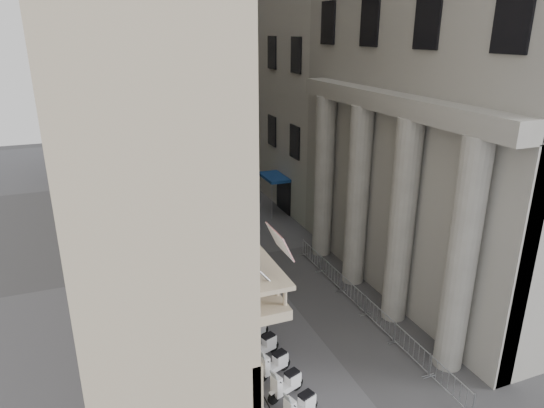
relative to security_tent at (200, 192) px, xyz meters
The scene contains 28 objects.
far_building 26.49m from the security_tent, 85.02° to the left, with size 22.00×10.00×30.00m, color #B1AFA7.
iron_fence 7.49m from the security_tent, 109.03° to the right, with size 0.30×28.00×1.40m, color black, non-canonical shape.
blue_awning 6.99m from the security_tent, 13.31° to the left, with size 1.60×3.00×3.00m, color navy, non-canonical shape.
scooter_2 18.07m from the security_tent, 93.01° to the right, with size 0.56×1.40×1.50m, color white, non-canonical shape.
scooter_3 16.78m from the security_tent, 93.25° to the right, with size 0.56×1.40×1.50m, color white, non-canonical shape.
scooter_4 15.50m from the security_tent, 93.52° to the right, with size 0.56×1.40×1.50m, color white, non-canonical shape.
scooter_5 14.23m from the security_tent, 93.85° to the right, with size 0.56×1.40×1.50m, color white, non-canonical shape.
scooter_6 12.96m from the security_tent, 94.25° to the right, with size 0.56×1.40×1.50m, color white, non-canonical shape.
scooter_7 11.69m from the security_tent, 94.74° to the right, with size 0.56×1.40×1.50m, color white, non-canonical shape.
scooter_8 10.44m from the security_tent, 95.36° to the right, with size 0.56×1.40×1.50m, color white, non-canonical shape.
scooter_9 9.20m from the security_tent, 96.15° to the right, with size 0.56×1.40×1.50m, color white, non-canonical shape.
scooter_10 7.98m from the security_tent, 97.23° to the right, with size 0.56×1.40×1.50m, color white, non-canonical shape.
scooter_11 6.79m from the security_tent, 98.76° to the right, with size 0.56×1.40×1.50m, color white, non-canonical shape.
scooter_12 5.66m from the security_tent, 101.09° to the right, with size 0.56×1.40×1.50m, color white, non-canonical shape.
scooter_13 4.61m from the security_tent, 105.09° to the right, with size 0.56×1.40×1.50m, color white, non-canonical shape.
scooter_14 3.73m from the security_tent, 113.34° to the right, with size 0.56×1.40×1.50m, color white, non-canonical shape.
barrier_0 20.99m from the security_tent, 75.99° to the right, with size 0.60×2.40×1.10m, color #9EA0A5, non-canonical shape.
barrier_1 18.60m from the security_tent, 74.10° to the right, with size 0.60×2.40×1.10m, color #9EA0A5, non-canonical shape.
barrier_2 16.25m from the security_tent, 71.65° to the right, with size 0.60×2.40×1.10m, color #9EA0A5, non-canonical shape.
barrier_3 13.94m from the security_tent, 68.34° to the right, with size 0.60×2.40×1.10m, color #9EA0A5, non-canonical shape.
barrier_4 11.71m from the security_tent, 63.68° to the right, with size 0.60×2.40×1.10m, color #9EA0A5, non-canonical shape.
barrier_5 9.62m from the security_tent, 56.74° to the right, with size 0.60×2.40×1.10m, color #9EA0A5, non-canonical shape.
security_tent is the anchor object (origin of this frame).
street_lamp 3.23m from the security_tent, 134.84° to the right, with size 2.95×0.72×9.13m.
info_kiosk 3.18m from the security_tent, 145.77° to the right, with size 0.50×1.02×2.07m.
pedestrian_a 6.81m from the security_tent, 77.66° to the left, with size 0.62×0.41×1.71m, color black.
pedestrian_b 4.19m from the security_tent, ahead, with size 0.90×0.70×1.85m, color black.
pedestrian_c 3.19m from the security_tent, 34.77° to the left, with size 0.99×0.64×2.02m, color black.
Camera 1 is at (-9.11, -7.43, 13.58)m, focal length 32.00 mm.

